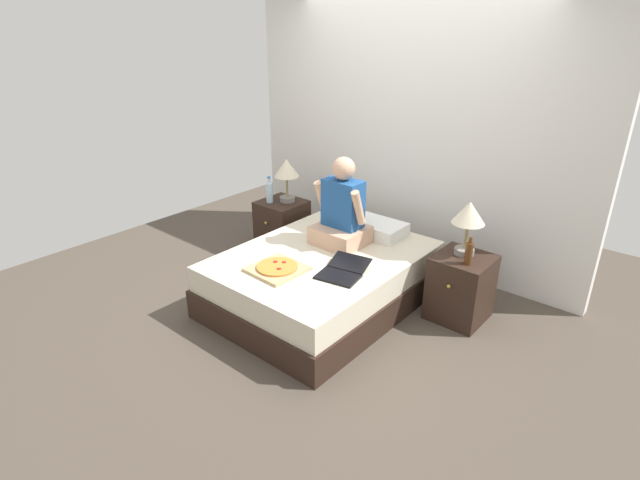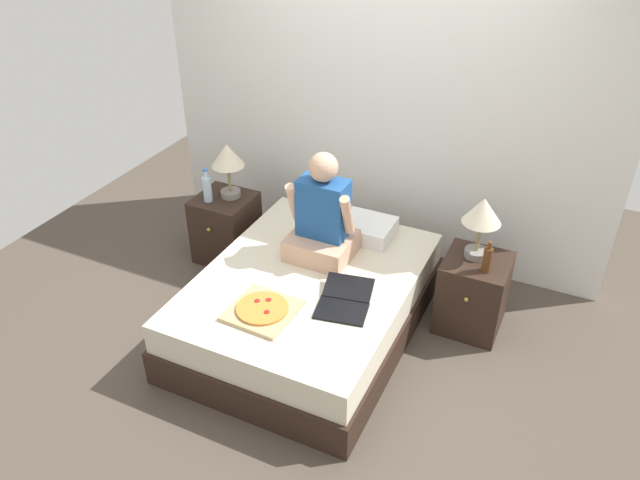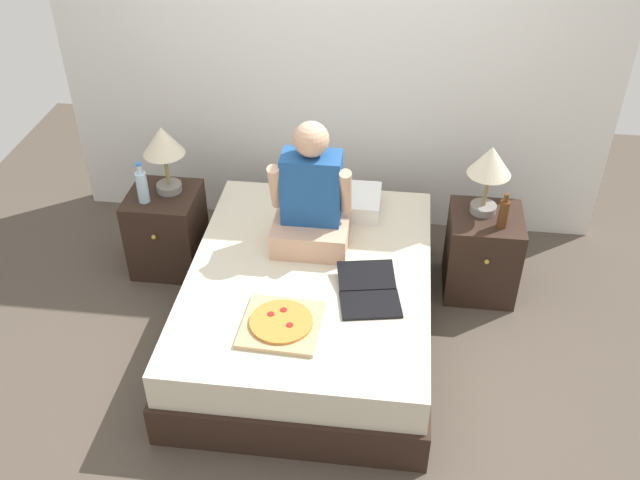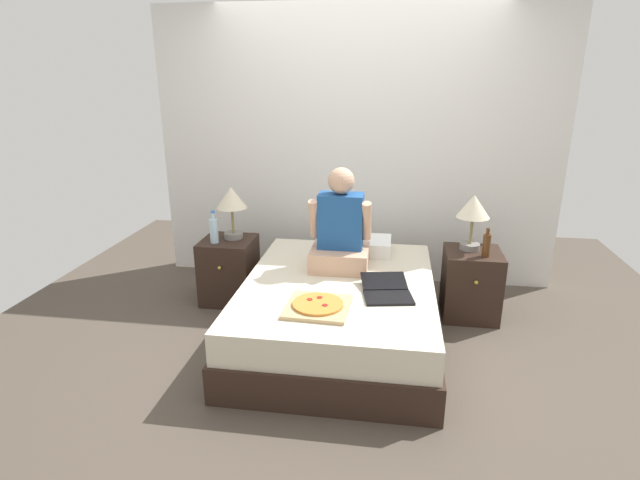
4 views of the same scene
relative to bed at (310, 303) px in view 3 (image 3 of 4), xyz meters
The scene contains 13 objects.
ground_plane 0.23m from the bed, ahead, with size 5.69×5.69×0.00m, color #4C4238.
wall_back 1.64m from the bed, 90.00° to the left, with size 3.69×0.12×2.50m, color silver.
bed is the anchor object (origin of this frame).
nightstand_left 1.16m from the bed, 151.84° to the left, with size 0.44×0.47×0.56m.
lamp_on_left_nightstand 1.32m from the bed, 148.70° to the left, with size 0.26×0.26×0.45m.
water_bottle 1.27m from the bed, 157.46° to the left, with size 0.07×0.07×0.28m.
nightstand_right 1.16m from the bed, 28.16° to the left, with size 0.44×0.47×0.56m.
lamp_on_right_nightstand 1.33m from the bed, 31.04° to the left, with size 0.26×0.26×0.45m.
beer_bottle 1.26m from the bed, 22.28° to the left, with size 0.06×0.06×0.23m.
pillow 0.72m from the bed, 80.97° to the left, with size 0.52×0.34×0.12m, color white.
person_seated 0.60m from the bed, 94.93° to the left, with size 0.47×0.40×0.78m.
laptop 0.48m from the bed, 28.24° to the right, with size 0.39×0.47×0.07m.
pizza_box 0.54m from the bed, 100.04° to the right, with size 0.42×0.42×0.04m.
Camera 3 is at (0.44, -3.12, 3.01)m, focal length 40.00 mm.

